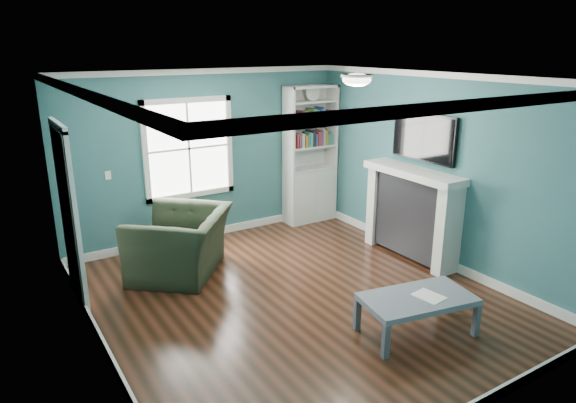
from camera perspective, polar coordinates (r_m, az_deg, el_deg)
floor at (r=6.32m, az=0.90°, el=-10.64°), size 5.00×5.00×0.00m
room_walls at (r=5.75m, az=0.98°, el=3.44°), size 5.00×5.00×5.00m
trim at (r=5.84m, az=0.96°, el=0.15°), size 4.50×5.00×2.60m
window at (r=7.82m, az=-10.97°, el=5.80°), size 1.40×0.06×1.50m
bookshelf at (r=8.72m, az=2.43°, el=3.72°), size 0.90×0.35×2.31m
fireplace at (r=7.45m, az=13.59°, el=-1.41°), size 0.44×1.58×1.30m
tv at (r=7.28m, az=14.86°, el=6.92°), size 0.06×1.10×0.65m
door at (r=6.41m, az=-23.23°, el=-1.25°), size 0.12×0.98×2.17m
ceiling_fixture at (r=6.22m, az=7.66°, el=13.35°), size 0.38×0.38×0.15m
light_switch at (r=7.53m, az=-19.37°, el=2.77°), size 0.08×0.01×0.12m
recliner at (r=6.90m, az=-11.94°, el=-3.43°), size 1.48×1.53×1.13m
coffee_table at (r=5.63m, az=14.18°, el=-10.68°), size 1.26×0.84×0.42m
paper_sheet at (r=5.63m, az=15.38°, el=-10.11°), size 0.28×0.33×0.00m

